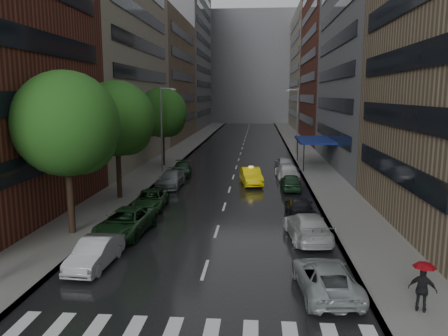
% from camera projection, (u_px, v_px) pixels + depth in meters
% --- Properties ---
extents(ground, '(220.00, 220.00, 0.00)m').
position_uv_depth(ground, '(193.00, 310.00, 17.09)').
color(ground, gray).
rests_on(ground, ground).
extents(road, '(14.00, 140.00, 0.01)m').
position_uv_depth(road, '(242.00, 150.00, 66.24)').
color(road, black).
rests_on(road, ground).
extents(sidewalk_left, '(4.00, 140.00, 0.15)m').
position_uv_depth(sidewalk_left, '(183.00, 149.00, 66.92)').
color(sidewalk_left, gray).
rests_on(sidewalk_left, ground).
extents(sidewalk_right, '(4.00, 140.00, 0.15)m').
position_uv_depth(sidewalk_right, '(301.00, 150.00, 65.53)').
color(sidewalk_right, gray).
rests_on(sidewalk_right, ground).
extents(buildings_left, '(8.00, 108.00, 38.00)m').
position_uv_depth(buildings_left, '(155.00, 48.00, 73.37)').
color(buildings_left, maroon).
rests_on(buildings_left, ground).
extents(buildings_right, '(8.05, 109.10, 36.00)m').
position_uv_depth(buildings_right, '(338.00, 52.00, 69.16)').
color(buildings_right, '#937A5B').
rests_on(buildings_right, ground).
extents(building_far, '(40.00, 14.00, 32.00)m').
position_uv_depth(building_far, '(251.00, 68.00, 130.41)').
color(building_far, slate).
rests_on(building_far, ground).
extents(tree_near, '(6.12, 6.12, 9.75)m').
position_uv_depth(tree_near, '(66.00, 124.00, 25.17)').
color(tree_near, '#382619').
rests_on(tree_near, ground).
extents(tree_mid, '(5.93, 5.93, 9.44)m').
position_uv_depth(tree_mid, '(117.00, 119.00, 34.17)').
color(tree_mid, '#382619').
rests_on(tree_mid, ground).
extents(tree_far, '(5.75, 5.75, 9.16)m').
position_uv_depth(tree_far, '(162.00, 113.00, 50.29)').
color(tree_far, '#382619').
rests_on(tree_far, ground).
extents(taxi, '(2.50, 5.03, 1.58)m').
position_uv_depth(taxi, '(251.00, 176.00, 40.84)').
color(taxi, yellow).
rests_on(taxi, ground).
extents(parked_cars_left, '(2.99, 29.10, 1.53)m').
position_uv_depth(parked_cars_left, '(153.00, 197.00, 32.90)').
color(parked_cars_left, '#A7A8AD').
rests_on(parked_cars_left, ground).
extents(parked_cars_right, '(2.73, 35.79, 1.56)m').
position_uv_depth(parked_cars_right, '(296.00, 196.00, 33.06)').
color(parked_cars_right, '#9AA0A3').
rests_on(parked_cars_right, ground).
extents(ped_red_umbrella, '(1.11, 0.82, 2.01)m').
position_uv_depth(ped_red_umbrella, '(423.00, 282.00, 16.53)').
color(ped_red_umbrella, black).
rests_on(ped_red_umbrella, sidewalk_right).
extents(street_lamp_left, '(1.74, 0.22, 9.00)m').
position_uv_depth(street_lamp_left, '(162.00, 127.00, 46.36)').
color(street_lamp_left, gray).
rests_on(street_lamp_left, sidewalk_left).
extents(street_lamp_right, '(1.74, 0.22, 9.00)m').
position_uv_depth(street_lamp_right, '(297.00, 120.00, 59.91)').
color(street_lamp_right, gray).
rests_on(street_lamp_right, sidewalk_right).
extents(awning, '(4.00, 8.00, 3.12)m').
position_uv_depth(awning, '(315.00, 140.00, 50.28)').
color(awning, navy).
rests_on(awning, sidewalk_right).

